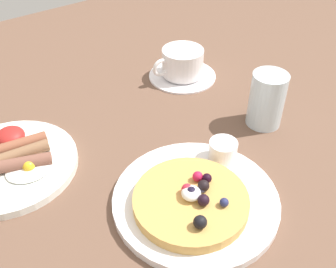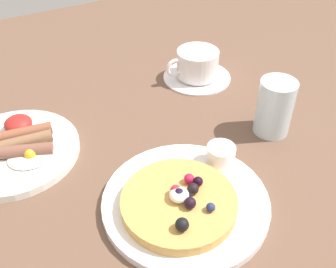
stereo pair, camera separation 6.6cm
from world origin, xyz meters
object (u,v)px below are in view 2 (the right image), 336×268
at_px(pancake_plate, 186,202).
at_px(coffee_saucer, 197,76).
at_px(coffee_cup, 197,63).
at_px(syrup_ramekin, 221,155).
at_px(breakfast_plate, 13,151).
at_px(water_glass, 275,107).

bearing_deg(pancake_plate, coffee_saucer, 54.94).
distance_m(pancake_plate, coffee_cup, 0.37).
bearing_deg(syrup_ramekin, pancake_plate, -156.00).
xyz_separation_m(breakfast_plate, water_glass, (0.43, -0.16, 0.04)).
height_order(pancake_plate, coffee_saucer, pancake_plate).
bearing_deg(coffee_cup, coffee_saucer, -3.69).
bearing_deg(syrup_ramekin, breakfast_plate, 144.93).
height_order(breakfast_plate, coffee_cup, coffee_cup).
relative_size(pancake_plate, breakfast_plate, 1.11).
relative_size(breakfast_plate, water_glass, 2.15).
relative_size(coffee_saucer, water_glass, 1.42).
bearing_deg(coffee_cup, water_glass, -84.76).
height_order(coffee_saucer, water_glass, water_glass).
bearing_deg(pancake_plate, water_glass, 18.76).
relative_size(syrup_ramekin, water_glass, 0.45).
bearing_deg(syrup_ramekin, water_glass, 15.27).
bearing_deg(coffee_saucer, pancake_plate, -125.06).
xyz_separation_m(pancake_plate, syrup_ramekin, (0.09, 0.04, 0.02)).
relative_size(coffee_saucer, coffee_cup, 1.23).
bearing_deg(breakfast_plate, water_glass, -20.87).
bearing_deg(water_glass, coffee_saucer, 94.88).
xyz_separation_m(pancake_plate, water_glass, (0.23, 0.08, 0.04)).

